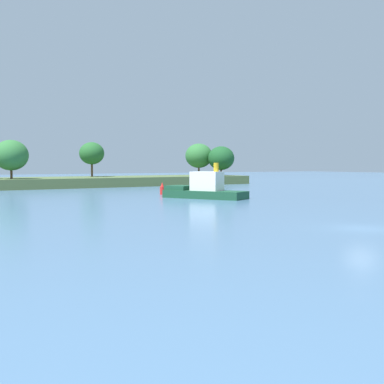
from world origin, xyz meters
TOP-DOWN VIEW (x-y plane):
  - ground_plane at (0.00, 0.00)m, footprint 400.00×400.00m
  - treeline_island at (11.04, 74.26)m, footprint 64.85×16.25m
  - tugboat at (7.14, 31.95)m, footprint 8.73×12.05m
  - channel_buoy_red at (6.06, 41.92)m, footprint 0.70×0.70m

SIDE VIEW (x-z plane):
  - ground_plane at x=0.00m, z-range 0.00..0.00m
  - channel_buoy_red at x=6.06m, z-range -0.14..1.76m
  - tugboat at x=7.14m, z-range -1.21..3.65m
  - treeline_island at x=11.04m, z-range -2.12..8.09m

